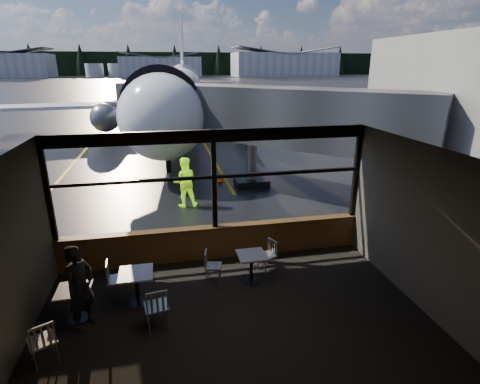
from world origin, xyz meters
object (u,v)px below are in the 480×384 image
object	(u,v)px
ground_crew	(184,182)
passenger	(80,288)
chair_mid_s	(157,307)
airliner	(175,61)
chair_near_w	(213,266)
chair_mid_w	(118,280)
cone_nose	(220,177)
jet_bridge	(282,136)
chair_near_e	(267,256)
cafe_table_mid	(137,288)
chair_left_s	(42,341)
cafe_table_left	(76,304)
cafe_table_near	(251,268)

from	to	relation	value
ground_crew	passenger	bearing A→B (deg)	69.16
chair_mid_s	ground_crew	bearing A→B (deg)	72.89
airliner	chair_near_w	distance (m)	22.48
chair_near_w	chair_mid_w	size ratio (longest dim) A/B	0.86
cone_nose	ground_crew	bearing A→B (deg)	-121.77
jet_bridge	chair_near_e	bearing A→B (deg)	-110.61
cafe_table_mid	chair_mid_w	bearing A→B (deg)	142.99
chair_left_s	airliner	bearing A→B (deg)	54.98
cafe_table_left	chair_near_e	bearing A→B (deg)	14.10
airliner	chair_mid_s	xyz separation A→B (m)	(-1.64, -23.37, -4.86)
airliner	ground_crew	size ratio (longest dim) A/B	18.83
passenger	cone_nose	world-z (taller)	passenger
cafe_table_near	chair_mid_w	bearing A→B (deg)	-178.66
chair_left_s	chair_near_e	bearing A→B (deg)	-0.96
ground_crew	chair_left_s	bearing A→B (deg)	67.75
chair_near_w	chair_mid_w	xyz separation A→B (m)	(-2.16, -0.27, 0.06)
passenger	ground_crew	world-z (taller)	ground_crew
cafe_table_left	chair_near_e	world-z (taller)	chair_near_e
cafe_table_mid	cone_nose	size ratio (longest dim) A/B	1.77
chair_left_s	cone_nose	xyz separation A→B (m)	(4.71, 10.20, -0.23)
jet_bridge	chair_mid_s	distance (m)	9.77
jet_bridge	passenger	size ratio (longest dim) A/B	5.78
airliner	chair_left_s	distance (m)	24.69
airliner	chair_near_e	bearing A→B (deg)	-81.70
cafe_table_mid	chair_mid_w	xyz separation A→B (m)	(-0.42, 0.31, 0.08)
ground_crew	chair_mid_s	bearing A→B (deg)	81.15
jet_bridge	chair_near_e	xyz separation A→B (m)	(-2.42, -6.45, -1.85)
passenger	chair_near_e	bearing A→B (deg)	-39.03
airliner	passenger	distance (m)	23.70
cone_nose	chair_left_s	bearing A→B (deg)	-114.78
jet_bridge	chair_mid_w	xyz separation A→B (m)	(-5.99, -6.93, -1.79)
chair_mid_s	cafe_table_mid	bearing A→B (deg)	107.16
chair_near_w	chair_mid_w	bearing A→B (deg)	-70.80
chair_left_s	jet_bridge	bearing A→B (deg)	24.24
cafe_table_mid	cone_nose	world-z (taller)	cafe_table_mid
airliner	chair_mid_s	bearing A→B (deg)	-88.58
cafe_table_left	chair_mid_s	distance (m)	1.72
cafe_table_left	chair_mid_w	size ratio (longest dim) A/B	0.77
chair_mid_s	passenger	bearing A→B (deg)	159.48
chair_near_e	passenger	size ratio (longest dim) A/B	0.46
cafe_table_mid	ground_crew	xyz separation A→B (m)	(1.43, 5.94, 0.54)
jet_bridge	cafe_table_near	xyz separation A→B (m)	(-2.93, -6.86, -1.89)
chair_near_w	chair_mid_w	world-z (taller)	chair_mid_w
chair_near_e	chair_near_w	size ratio (longest dim) A/B	1.02
cafe_table_mid	cafe_table_near	bearing A→B (deg)	8.29
cafe_table_mid	airliner	bearing A→B (deg)	84.76
airliner	chair_mid_s	world-z (taller)	airliner
chair_mid_s	chair_left_s	size ratio (longest dim) A/B	1.05
jet_bridge	passenger	world-z (taller)	jet_bridge
chair_mid_w	ground_crew	distance (m)	5.94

